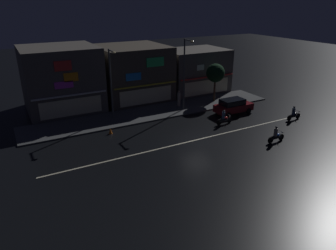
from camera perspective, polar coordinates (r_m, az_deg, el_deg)
ground_plane at (r=28.19m, az=5.28°, el=-2.72°), size 140.00×140.00×0.00m
lane_divider_stripe at (r=28.18m, az=5.28°, el=-2.71°), size 27.14×0.16×0.01m
sidewalk_far at (r=34.86m, az=-2.32°, el=2.40°), size 28.56×4.69×0.14m
storefront_left_block at (r=37.09m, az=-18.90°, el=8.00°), size 7.92×7.85×7.06m
storefront_center_block at (r=42.79m, az=4.77°, el=9.87°), size 8.29×6.35×5.66m
storefront_right_block at (r=39.63m, az=-6.58°, el=9.49°), size 8.14×8.29×6.56m
streetlamp_west at (r=32.10m, az=-10.32°, el=8.31°), size 0.44×1.64×7.13m
streetlamp_mid at (r=34.15m, az=3.14°, el=10.04°), size 0.44×1.64×7.81m
pedestrian_on_sidewalk at (r=36.40m, az=2.00°, el=4.79°), size 0.38×0.38×1.85m
street_tree at (r=38.02m, az=8.66°, el=9.34°), size 2.21×2.21×4.58m
parked_car_near_kerb at (r=35.05m, az=11.82°, el=3.43°), size 4.30×1.98×1.67m
motorcycle_lead at (r=29.03m, az=19.13°, el=-1.79°), size 1.90×0.60×1.52m
motorcycle_following at (r=31.88m, az=10.20°, el=1.23°), size 1.90×0.60×1.52m
motorcycle_opposite_lane at (r=35.08m, az=21.99°, el=1.87°), size 1.90×0.60×1.52m
traffic_cone at (r=29.72m, az=-10.46°, el=-1.09°), size 0.36×0.36×0.55m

